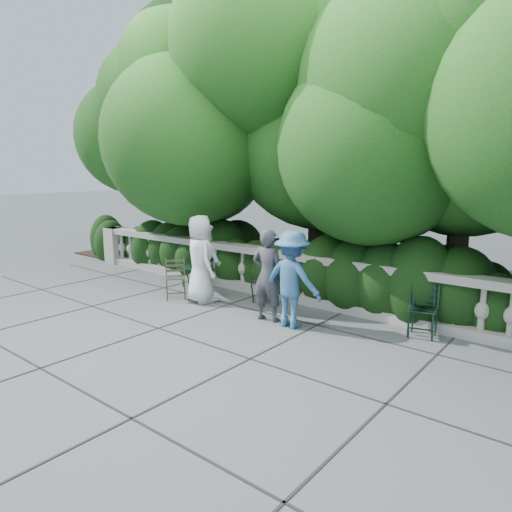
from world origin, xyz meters
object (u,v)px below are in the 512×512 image
Objects in this scene: person_woman_grey at (268,275)px; chair_a at (193,286)px; person_casual_man at (205,261)px; chair_b at (189,288)px; person_older_blue at (292,279)px; chair_f at (419,339)px; chair_d at (420,339)px; chair_e at (259,305)px; person_businessman at (200,259)px; chair_weathered at (176,301)px; chair_c at (200,287)px.

chair_a is at bearing -26.46° from person_woman_grey.
person_casual_man is at bearing -17.99° from person_woman_grey.
person_older_blue is (3.21, -0.63, 0.82)m from chair_b.
chair_a is 5.19m from chair_f.
chair_d is 2.68m from person_woman_grey.
chair_e is 0.53× the size of person_casual_man.
person_older_blue is (2.26, -0.08, -0.05)m from person_businessman.
chair_f is 2.21m from person_older_blue.
chair_f is 4.33m from person_casual_man.
person_casual_man is (-4.22, -0.49, 0.79)m from chair_f.
person_casual_man reaches higher than chair_weathered.
chair_a is 1.37m from person_casual_man.
chair_b is 0.48× the size of person_businessman.
chair_d is (5.13, 0.13, 0.00)m from chair_b.
chair_weathered is at bearing -56.47° from chair_b.
chair_b is 0.26m from chair_c.
person_businessman is at bearing 119.38° from person_casual_man.
person_businessman reaches higher than chair_b.
chair_c is 1.12m from chair_weathered.
chair_f is (3.10, 0.15, 0.00)m from chair_e.
chair_c is 1.24m from person_casual_man.
person_woman_grey is at bearing -2.46° from person_older_blue.
person_businessman reaches higher than chair_d.
person_casual_man is at bearing -58.25° from chair_c.
person_woman_grey reaches higher than chair_c.
chair_a is 1.19m from chair_weathered.
person_older_blue is (-1.91, -0.76, 0.82)m from chair_f.
chair_c is at bearing 17.33° from chair_a.
chair_weathered is (-1.50, -0.81, 0.00)m from chair_e.
chair_a is 0.21m from chair_b.
chair_f is 0.48× the size of person_businessman.
chair_d is at bearing -12.55° from chair_f.
chair_b is 2.88m from person_woman_grey.
chair_weathered is 0.53× the size of person_casual_man.
chair_e is at bearing 4.77° from chair_a.
chair_e is 0.48× the size of person_businessman.
chair_c is at bearing -28.26° from person_woman_grey.
person_older_blue reaches higher than person_woman_grey.
chair_f is at bearing -161.18° from person_casual_man.
person_woman_grey is 1.81m from person_casual_man.
chair_c is 0.52× the size of person_woman_grey.
person_businessman is at bearing -25.41° from chair_a.
person_casual_man reaches higher than chair_b.
person_businessman is at bearing 171.07° from chair_f.
chair_a is at bearing 112.54° from chair_b.
chair_c is 1.00× the size of chair_e.
person_casual_man reaches higher than chair_d.
person_casual_man is (-4.23, -0.49, 0.79)m from chair_d.
chair_e is at bearing -130.57° from person_businessman.
person_older_blue is at bearing -3.47° from chair_a.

